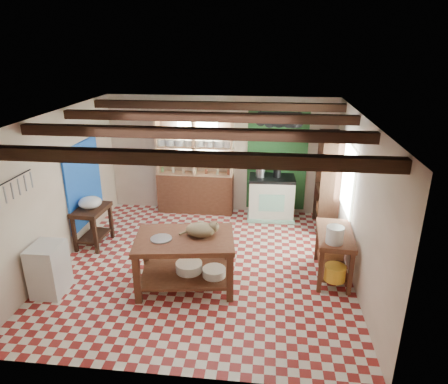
# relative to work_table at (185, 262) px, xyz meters

# --- Properties ---
(floor) EXTENTS (5.00, 5.00, 0.02)m
(floor) POSITION_rel_work_table_xyz_m (0.17, 0.65, -0.44)
(floor) COLOR maroon
(floor) RESTS_ON ground
(ceiling) EXTENTS (5.00, 5.00, 0.02)m
(ceiling) POSITION_rel_work_table_xyz_m (0.17, 0.65, 2.17)
(ceiling) COLOR #414145
(ceiling) RESTS_ON wall_back
(wall_back) EXTENTS (5.00, 0.04, 2.60)m
(wall_back) POSITION_rel_work_table_xyz_m (0.17, 3.15, 0.87)
(wall_back) COLOR beige
(wall_back) RESTS_ON floor
(wall_front) EXTENTS (5.00, 0.04, 2.60)m
(wall_front) POSITION_rel_work_table_xyz_m (0.17, -1.85, 0.87)
(wall_front) COLOR beige
(wall_front) RESTS_ON floor
(wall_left) EXTENTS (0.04, 5.00, 2.60)m
(wall_left) POSITION_rel_work_table_xyz_m (-2.33, 0.65, 0.87)
(wall_left) COLOR beige
(wall_left) RESTS_ON floor
(wall_right) EXTENTS (0.04, 5.00, 2.60)m
(wall_right) POSITION_rel_work_table_xyz_m (2.67, 0.65, 0.87)
(wall_right) COLOR beige
(wall_right) RESTS_ON floor
(ceiling_beams) EXTENTS (5.00, 3.80, 0.15)m
(ceiling_beams) POSITION_rel_work_table_xyz_m (0.17, 0.65, 2.05)
(ceiling_beams) COLOR #351D12
(ceiling_beams) RESTS_ON ceiling
(blue_wall_patch) EXTENTS (0.04, 1.40, 1.60)m
(blue_wall_patch) POSITION_rel_work_table_xyz_m (-2.30, 1.55, 0.67)
(blue_wall_patch) COLOR blue
(blue_wall_patch) RESTS_ON wall_left
(green_wall_patch) EXTENTS (1.30, 0.04, 2.30)m
(green_wall_patch) POSITION_rel_work_table_xyz_m (1.42, 3.12, 0.82)
(green_wall_patch) COLOR #1E4C22
(green_wall_patch) RESTS_ON wall_back
(window_back) EXTENTS (0.90, 0.02, 0.80)m
(window_back) POSITION_rel_work_table_xyz_m (-0.33, 3.13, 1.27)
(window_back) COLOR white
(window_back) RESTS_ON wall_back
(window_right) EXTENTS (0.02, 1.30, 1.20)m
(window_right) POSITION_rel_work_table_xyz_m (2.65, 1.65, 0.97)
(window_right) COLOR white
(window_right) RESTS_ON wall_right
(utensil_rail) EXTENTS (0.06, 0.90, 0.28)m
(utensil_rail) POSITION_rel_work_table_xyz_m (-2.27, -0.55, 1.35)
(utensil_rail) COLOR black
(utensil_rail) RESTS_ON wall_left
(pot_rack) EXTENTS (0.86, 0.12, 0.36)m
(pot_rack) POSITION_rel_work_table_xyz_m (1.42, 2.70, 1.75)
(pot_rack) COLOR black
(pot_rack) RESTS_ON ceiling
(shelving_unit) EXTENTS (1.70, 0.34, 2.20)m
(shelving_unit) POSITION_rel_work_table_xyz_m (-0.38, 2.96, 0.67)
(shelving_unit) COLOR #DBA97E
(shelving_unit) RESTS_ON floor
(tall_rack) EXTENTS (0.40, 0.86, 2.00)m
(tall_rack) POSITION_rel_work_table_xyz_m (2.45, 2.45, 0.57)
(tall_rack) COLOR #351D12
(tall_rack) RESTS_ON floor
(work_table) EXTENTS (1.64, 1.21, 0.85)m
(work_table) POSITION_rel_work_table_xyz_m (0.00, 0.00, 0.00)
(work_table) COLOR brown
(work_table) RESTS_ON floor
(stove) EXTENTS (1.00, 0.69, 0.95)m
(stove) POSITION_rel_work_table_xyz_m (1.33, 2.80, 0.05)
(stove) COLOR beige
(stove) RESTS_ON floor
(prep_table) EXTENTS (0.56, 0.79, 0.76)m
(prep_table) POSITION_rel_work_table_xyz_m (-2.03, 1.15, -0.04)
(prep_table) COLOR #351D12
(prep_table) RESTS_ON floor
(white_cabinet) EXTENTS (0.45, 0.54, 0.81)m
(white_cabinet) POSITION_rel_work_table_xyz_m (-2.05, -0.42, -0.02)
(white_cabinet) COLOR silver
(white_cabinet) RESTS_ON floor
(right_counter) EXTENTS (0.62, 1.14, 0.80)m
(right_counter) POSITION_rel_work_table_xyz_m (2.35, 0.55, -0.03)
(right_counter) COLOR brown
(right_counter) RESTS_ON floor
(cat) EXTENTS (0.55, 0.48, 0.21)m
(cat) POSITION_rel_work_table_xyz_m (0.24, 0.09, 0.53)
(cat) COLOR #947C56
(cat) RESTS_ON work_table
(steel_tray) EXTENTS (0.37, 0.37, 0.02)m
(steel_tray) POSITION_rel_work_table_xyz_m (-0.34, -0.10, 0.44)
(steel_tray) COLOR #95969C
(steel_tray) RESTS_ON work_table
(basin_large) EXTENTS (0.48, 0.48, 0.15)m
(basin_large) POSITION_rel_work_table_xyz_m (0.04, 0.06, -0.13)
(basin_large) COLOR silver
(basin_large) RESTS_ON work_table
(basin_small) EXTENTS (0.42, 0.42, 0.13)m
(basin_small) POSITION_rel_work_table_xyz_m (0.46, -0.03, -0.14)
(basin_small) COLOR silver
(basin_small) RESTS_ON work_table
(kettle_left) EXTENTS (0.21, 0.21, 0.23)m
(kettle_left) POSITION_rel_work_table_xyz_m (1.08, 2.79, 0.64)
(kettle_left) COLOR #95969C
(kettle_left) RESTS_ON stove
(kettle_right) EXTENTS (0.17, 0.17, 0.20)m
(kettle_right) POSITION_rel_work_table_xyz_m (1.43, 2.80, 0.63)
(kettle_right) COLOR black
(kettle_right) RESTS_ON stove
(enamel_bowl) EXTENTS (0.45, 0.45, 0.21)m
(enamel_bowl) POSITION_rel_work_table_xyz_m (-2.03, 1.15, 0.44)
(enamel_bowl) COLOR silver
(enamel_bowl) RESTS_ON prep_table
(white_bucket) EXTENTS (0.28, 0.28, 0.26)m
(white_bucket) POSITION_rel_work_table_xyz_m (2.28, 0.20, 0.50)
(white_bucket) COLOR silver
(white_bucket) RESTS_ON right_counter
(wicker_basket) EXTENTS (0.41, 0.33, 0.27)m
(wicker_basket) POSITION_rel_work_table_xyz_m (2.37, 0.85, -0.08)
(wicker_basket) COLOR #AD7046
(wicker_basket) RESTS_ON right_counter
(yellow_tub) EXTENTS (0.34, 0.34, 0.24)m
(yellow_tub) POSITION_rel_work_table_xyz_m (2.33, 0.10, -0.10)
(yellow_tub) COLOR gold
(yellow_tub) RESTS_ON right_counter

